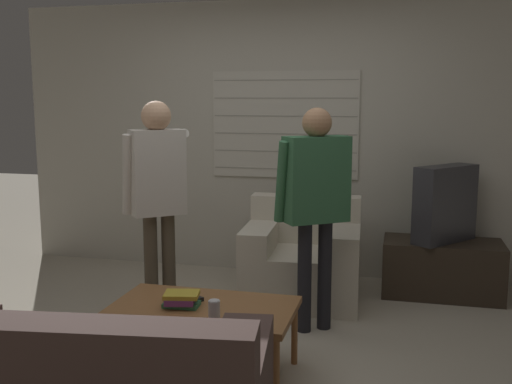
{
  "coord_description": "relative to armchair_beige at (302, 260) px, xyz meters",
  "views": [
    {
      "loc": [
        1.11,
        -3.49,
        1.65
      ],
      "look_at": [
        0.11,
        0.55,
        1.0
      ],
      "focal_mm": 42.0,
      "sensor_mm": 36.0,
      "label": 1
    }
  ],
  "objects": [
    {
      "name": "soda_can",
      "position": [
        -0.2,
        -1.75,
        0.16
      ],
      "size": [
        0.07,
        0.07,
        0.13
      ],
      "color": "silver",
      "rests_on": "coffee_table"
    },
    {
      "name": "ground_plane",
      "position": [
        -0.33,
        -1.26,
        -0.33
      ],
      "size": [
        16.0,
        16.0,
        0.0
      ],
      "primitive_type": "plane",
      "color": "#B2A893"
    },
    {
      "name": "person_left_standing",
      "position": [
        -0.95,
        -0.75,
        0.7
      ],
      "size": [
        0.48,
        0.79,
        1.64
      ],
      "rotation": [
        0.0,
        0.0,
        0.68
      ],
      "color": "#4C4233",
      "rests_on": "ground_plane"
    },
    {
      "name": "person_right_standing",
      "position": [
        0.19,
        -0.64,
        0.68
      ],
      "size": [
        0.54,
        0.79,
        1.59
      ],
      "rotation": [
        0.0,
        0.0,
        0.61
      ],
      "color": "black",
      "rests_on": "ground_plane"
    },
    {
      "name": "tv",
      "position": [
        1.13,
        0.37,
        0.46
      ],
      "size": [
        0.54,
        0.59,
        0.64
      ],
      "rotation": [
        0.0,
        0.0,
        4.02
      ],
      "color": "#2D2D33",
      "rests_on": "tv_stand"
    },
    {
      "name": "spare_remote",
      "position": [
        -0.42,
        -1.48,
        0.11
      ],
      "size": [
        0.1,
        0.13,
        0.02
      ],
      "rotation": [
        0.0,
        0.0,
        -0.53
      ],
      "color": "black",
      "rests_on": "coffee_table"
    },
    {
      "name": "tv_stand",
      "position": [
        1.13,
        0.37,
        -0.1
      ],
      "size": [
        0.97,
        0.49,
        0.47
      ],
      "color": "#33281E",
      "rests_on": "ground_plane"
    },
    {
      "name": "armchair_beige",
      "position": [
        0.0,
        0.0,
        0.0
      ],
      "size": [
        0.97,
        0.85,
        0.83
      ],
      "rotation": [
        0.0,
        0.0,
        3.2
      ],
      "color": "beige",
      "rests_on": "ground_plane"
    },
    {
      "name": "coffee_table",
      "position": [
        -0.35,
        -1.52,
        0.06
      ],
      "size": [
        1.09,
        0.64,
        0.43
      ],
      "color": "brown",
      "rests_on": "ground_plane"
    },
    {
      "name": "book_stack",
      "position": [
        -0.47,
        -1.57,
        0.15
      ],
      "size": [
        0.23,
        0.19,
        0.09
      ],
      "color": "#33754C",
      "rests_on": "coffee_table"
    },
    {
      "name": "wall_back",
      "position": [
        -0.33,
        0.77,
        0.95
      ],
      "size": [
        5.2,
        0.08,
        2.55
      ],
      "color": "#BCB7A8",
      "rests_on": "ground_plane"
    }
  ]
}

